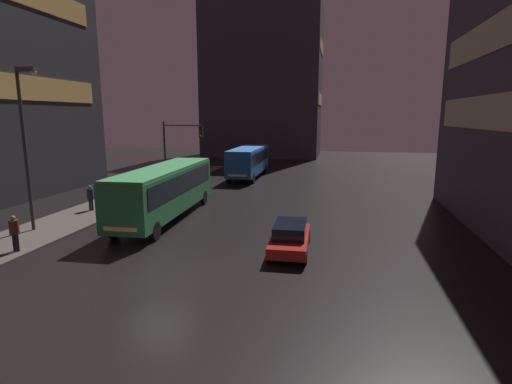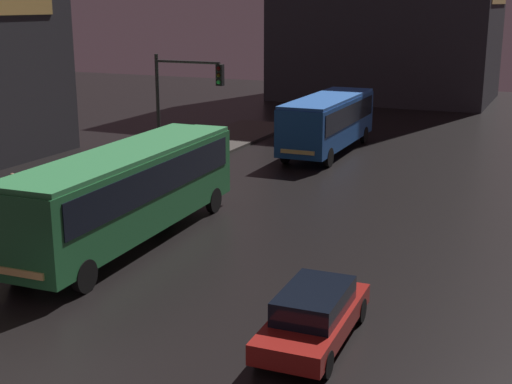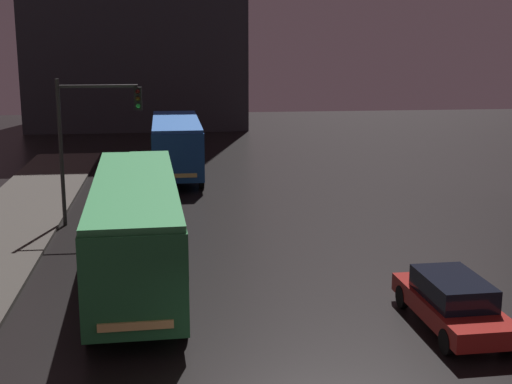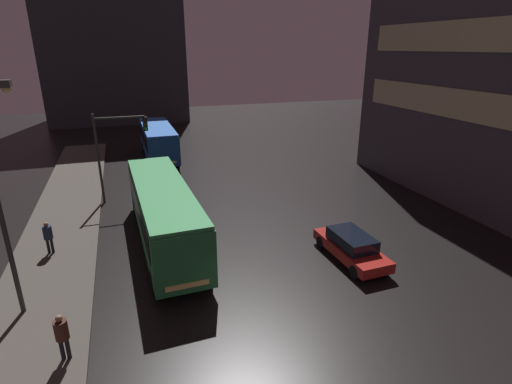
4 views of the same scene
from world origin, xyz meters
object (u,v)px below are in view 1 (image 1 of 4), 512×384
bus_far (248,159)px  car_taxi (290,237)px  pedestrian_near (90,195)px  pedestrian_mid (14,230)px  street_lamp_sidewalk (26,127)px  traffic_light_main (178,146)px  bus_near (165,187)px

bus_far → car_taxi: bearing=107.0°
bus_far → pedestrian_near: (-7.05, -17.01, -0.77)m
car_taxi → pedestrian_near: bearing=-21.8°
pedestrian_mid → street_lamp_sidewalk: (-1.65, 3.30, 4.64)m
car_taxi → pedestrian_mid: size_ratio=2.66×
traffic_light_main → pedestrian_mid: bearing=-97.8°
bus_near → car_taxi: (8.43, -4.61, -1.30)m
car_taxi → pedestrian_near: pedestrian_near is taller
bus_far → traffic_light_main: size_ratio=1.65×
pedestrian_near → street_lamp_sidewalk: street_lamp_sidewalk is taller
pedestrian_near → pedestrian_mid: 8.27m
bus_far → pedestrian_near: bus_far is taller
pedestrian_mid → street_lamp_sidewalk: bearing=101.1°
bus_far → street_lamp_sidewalk: 23.34m
pedestrian_near → bus_far: bearing=107.7°
bus_near → car_taxi: bearing=149.1°
bus_far → car_taxi: 23.25m
traffic_light_main → street_lamp_sidewalk: (-3.70, -11.68, 1.78)m
bus_near → pedestrian_near: bus_near is taller
bus_near → street_lamp_sidewalk: street_lamp_sidewalk is taller
pedestrian_mid → car_taxi: bearing=-2.0°
car_taxi → pedestrian_near: 14.96m
bus_far → car_taxi: size_ratio=2.15×
pedestrian_near → traffic_light_main: bearing=102.8°
bus_near → car_taxi: bus_near is taller
street_lamp_sidewalk → pedestrian_mid: bearing=-63.4°
car_taxi → pedestrian_mid: 12.93m
bus_near → street_lamp_sidewalk: (-5.78, -4.33, 3.81)m
car_taxi → street_lamp_sidewalk: size_ratio=0.52×
pedestrian_mid → traffic_light_main: size_ratio=0.29×
pedestrian_mid → street_lamp_sidewalk: size_ratio=0.20×
bus_near → pedestrian_mid: size_ratio=6.84×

